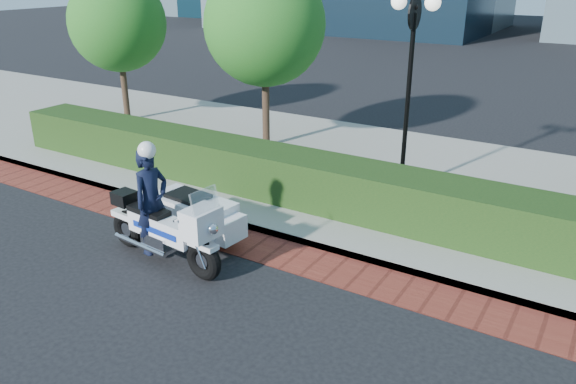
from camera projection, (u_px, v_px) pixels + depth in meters
The scene contains 8 objects.
ground at pixel (224, 289), 9.10m from camera, with size 120.00×120.00×0.00m, color black.
brick_strip at pixel (274, 252), 10.28m from camera, with size 60.00×1.00×0.01m, color maroon.
sidewalk at pixel (373, 176), 13.81m from camera, with size 60.00×8.00×0.15m, color gray.
hedge_main at pixel (329, 184), 11.70m from camera, with size 18.00×1.20×1.00m, color black.
lamppost at pixel (411, 65), 11.61m from camera, with size 1.02×0.70×4.21m.
tree_a at pixel (117, 23), 17.39m from camera, with size 3.00×3.00×4.58m.
tree_b at pixel (265, 25), 14.64m from camera, with size 3.20×3.20×4.89m.
police_motorcycle at pixel (174, 215), 10.01m from camera, with size 2.69×2.01×2.18m.
Camera 1 is at (4.99, -6.14, 4.87)m, focal length 35.00 mm.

